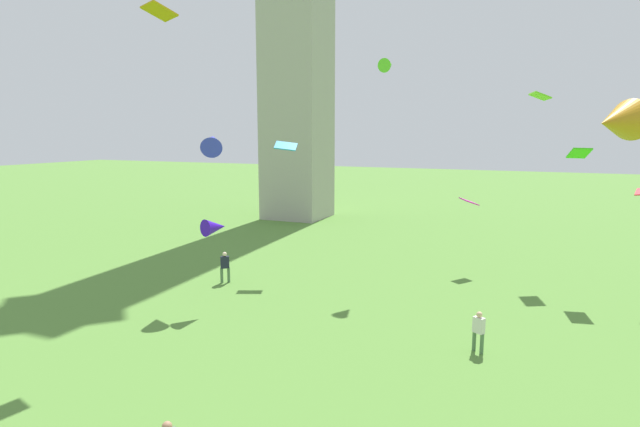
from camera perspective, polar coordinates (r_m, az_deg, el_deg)
name	(u,v)px	position (r m, az deg, el deg)	size (l,w,h in m)	color
person_0	(479,329)	(20.79, 17.47, -12.36)	(0.49, 0.43, 1.63)	#51754C
person_2	(225,265)	(29.07, -10.68, -5.78)	(0.52, 0.51, 1.78)	#51754C
kite_flying_0	(286,146)	(30.46, -3.88, 7.62)	(1.46, 1.23, 0.61)	#2990C2
kite_flying_1	(579,153)	(29.72, 27.21, 6.07)	(1.18, 1.44, 0.61)	#3AD312
kite_flying_2	(212,142)	(26.65, -12.07, 7.91)	(1.88, 2.14, 1.58)	#3337CF
kite_flying_4	(388,65)	(30.56, 7.69, 16.28)	(0.94, 1.32, 0.96)	#5DCF29
kite_flying_5	(215,227)	(24.73, -11.74, -1.52)	(1.18, 1.41, 0.89)	#340EB9
kite_flying_6	(160,11)	(23.56, -17.66, 20.92)	(1.15, 1.38, 0.58)	#BB920B
kite_flying_7	(469,202)	(32.01, 16.48, 1.31)	(1.23, 1.30, 0.51)	#D62AA6
kite_flying_8	(617,121)	(13.84, 30.51, 8.94)	(1.65, 1.80, 1.11)	#BB7D14
kite_flying_10	(540,96)	(33.40, 23.57, 12.06)	(1.35, 1.66, 0.50)	#74D721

